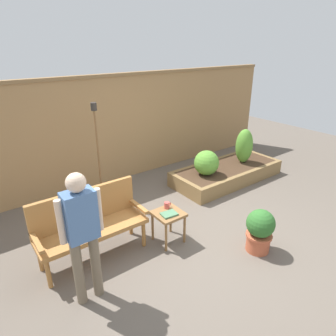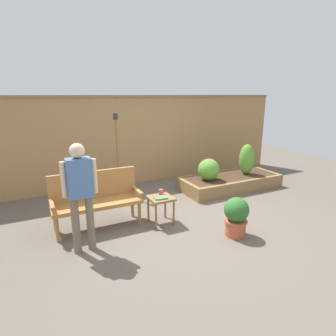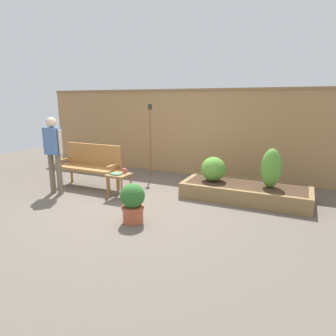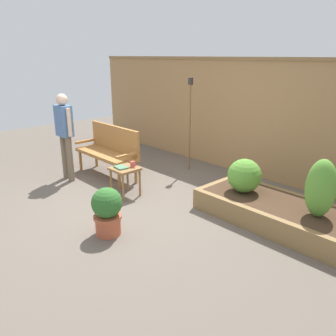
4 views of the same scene
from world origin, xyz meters
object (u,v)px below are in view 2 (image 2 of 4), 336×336
Objects in this scene: cup_on_table at (161,192)px; potted_boxwood at (236,215)px; shrub_near_bench at (209,170)px; person_by_bench at (80,189)px; shrub_far_corner at (247,159)px; book_on_table at (161,198)px; garden_bench at (96,195)px; side_table at (161,202)px; tiki_torch at (117,140)px.

potted_boxwood is at bearing -51.65° from cup_on_table.
person_by_bench reaches higher than shrub_near_bench.
shrub_far_corner is at bearing 0.00° from shrub_near_bench.
potted_boxwood is at bearing -37.41° from book_on_table.
garden_bench is 3.00× the size of side_table.
book_on_table is at bearing -160.23° from shrub_far_corner.
shrub_far_corner is at bearing 17.00° from person_by_bench.
potted_boxwood is (0.90, -0.86, -0.15)m from book_on_table.
garden_bench is at bearing 145.09° from potted_boxwood.
potted_boxwood is at bearing -15.33° from person_by_bench.
shrub_far_corner is 3.10m from tiki_torch.
shrub_near_bench reaches higher than cup_on_table.
person_by_bench is at bearing -163.00° from shrub_far_corner.
person_by_bench reaches higher than potted_boxwood.
side_table is 0.31× the size of person_by_bench.
garden_bench reaches higher than cup_on_table.
side_table is 0.99× the size of shrub_near_bench.
shrub_near_bench is at bearing 37.14° from book_on_table.
potted_boxwood is at bearing -46.34° from side_table.
cup_on_table is 0.18× the size of potted_boxwood.
book_on_table is 0.12× the size of tiki_torch.
cup_on_table is 0.15× the size of shrub_far_corner.
tiki_torch is (-0.29, 1.62, 0.69)m from cup_on_table.
shrub_far_corner is (2.71, 0.93, 0.27)m from side_table.
person_by_bench is (-4.06, -1.24, 0.27)m from shrub_far_corner.
tiki_torch reaches higher than cup_on_table.
garden_bench reaches higher than book_on_table.
potted_boxwood is at bearing -34.91° from garden_bench.
cup_on_table is 2.78m from shrub_far_corner.
potted_boxwood is at bearing -112.02° from shrub_near_bench.
book_on_table is at bearing -118.37° from side_table.
shrub_near_bench is at bearing 29.88° from side_table.
person_by_bench is (-2.97, -1.24, 0.39)m from shrub_near_bench.
shrub_near_bench reaches higher than book_on_table.
tiki_torch is at bearing 156.72° from shrub_near_bench.
garden_bench is 0.87m from person_by_bench.
tiki_torch is (-0.20, 1.78, 0.73)m from book_on_table.
potted_boxwood reaches higher than side_table.
potted_boxwood is 2.01m from shrub_near_bench.
shrub_near_bench is (1.56, 0.82, 0.02)m from cup_on_table.
garden_bench is 1.11m from cup_on_table.
tiki_torch is at bearing 102.81° from book_on_table.
tiki_torch reaches higher than person_by_bench.
cup_on_table is 1.77m from shrub_near_bench.
side_table is 1.93m from tiki_torch.
garden_bench is 0.92× the size of person_by_bench.
tiki_torch reaches higher than side_table.
person_by_bench is at bearing -167.10° from side_table.
side_table is 1.48m from person_by_bench.
garden_bench reaches higher than side_table.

